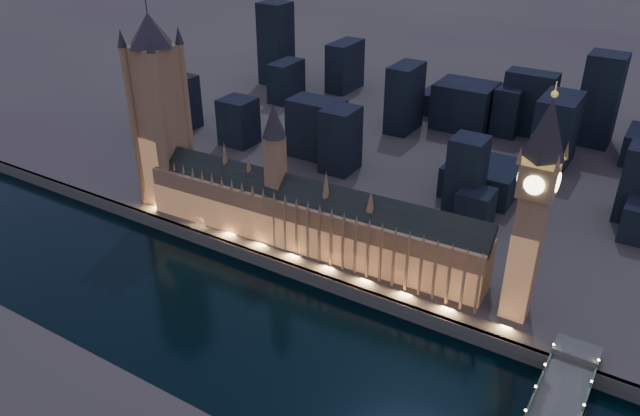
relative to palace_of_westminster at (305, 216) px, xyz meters
The scene contains 7 objects.
ground_plane 67.67m from the palace_of_westminster, 82.15° to the right, with size 2000.00×2000.00×0.00m, color black.
north_bank 458.89m from the palace_of_westminster, 88.94° to the left, with size 2000.00×960.00×8.00m, color #3F363B.
embankment_wall 31.67m from the palace_of_westminster, 67.68° to the right, with size 2000.00×2.50×8.00m, color #414F45.
palace_of_westminster is the anchor object (origin of this frame).
victoria_tower 110.95m from the palace_of_westminster, behind, with size 31.68×31.68×127.13m.
elizabeth_tower 124.51m from the palace_of_westminster, ahead, with size 18.00×18.00×111.60m.
city_backdrop 189.82m from the palace_of_westminster, 77.67° to the left, with size 485.85×215.63×76.16m.
Camera 1 is at (153.12, -185.14, 191.24)m, focal length 35.00 mm.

